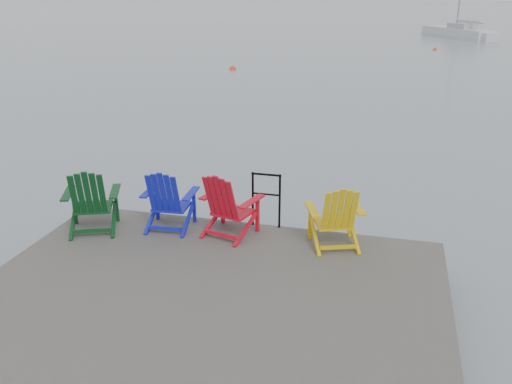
% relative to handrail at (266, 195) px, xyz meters
% --- Properties ---
extents(ground, '(400.00, 400.00, 0.00)m').
position_rel_handrail_xyz_m(ground, '(-0.25, -2.45, -1.04)').
color(ground, slate).
rests_on(ground, ground).
extents(dock, '(6.00, 5.00, 1.40)m').
position_rel_handrail_xyz_m(dock, '(-0.25, -2.45, -0.69)').
color(dock, '#2B2826').
rests_on(dock, ground).
extents(handrail, '(0.48, 0.04, 0.90)m').
position_rel_handrail_xyz_m(handrail, '(0.00, 0.00, 0.00)').
color(handrail, black).
rests_on(handrail, dock).
extents(chair_green, '(1.03, 0.98, 1.06)m').
position_rel_handrail_xyz_m(chair_green, '(-2.60, -0.87, -0.01)').
color(chair_green, '#0A3816').
rests_on(chair_green, dock).
extents(chair_blue, '(0.85, 0.79, 1.01)m').
position_rel_handrail_xyz_m(chair_blue, '(-1.47, -0.48, -0.03)').
color(chair_blue, '#1118B0').
rests_on(chair_blue, dock).
extents(chair_red, '(0.96, 0.91, 1.04)m').
position_rel_handrail_xyz_m(chair_red, '(-0.49, -0.48, -0.02)').
color(chair_red, red).
rests_on(chair_red, dock).
extents(chair_yellow, '(0.96, 0.91, 1.00)m').
position_rel_handrail_xyz_m(chair_yellow, '(1.16, -0.47, -0.04)').
color(chair_yellow, gold).
rests_on(chair_yellow, dock).
extents(sailboat_near, '(5.86, 7.76, 10.92)m').
position_rel_handrail_xyz_m(sailboat_near, '(6.73, 43.98, -0.69)').
color(sailboat_near, silver).
rests_on(sailboat_near, ground).
extents(buoy_b, '(0.37, 0.37, 0.37)m').
position_rel_handrail_xyz_m(buoy_b, '(-6.72, 20.42, -1.04)').
color(buoy_b, red).
rests_on(buoy_b, ground).
extents(buoy_d, '(0.31, 0.31, 0.31)m').
position_rel_handrail_xyz_m(buoy_d, '(4.28, 33.26, -1.04)').
color(buoy_d, '#D3490C').
rests_on(buoy_d, ground).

